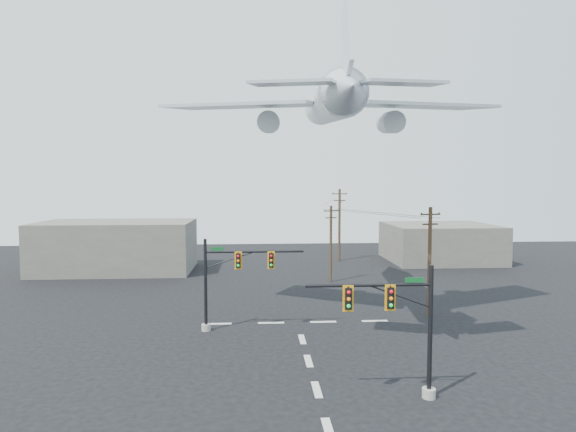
{
  "coord_description": "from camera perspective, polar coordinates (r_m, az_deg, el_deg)",
  "views": [
    {
      "loc": [
        -3.03,
        -23.93,
        10.62
      ],
      "look_at": [
        -1.16,
        5.0,
        8.64
      ],
      "focal_mm": 30.0,
      "sensor_mm": 36.0,
      "label": 1
    }
  ],
  "objects": [
    {
      "name": "signal_mast_near",
      "position": [
        24.71,
        13.55,
        -12.77
      ],
      "size": [
        6.5,
        0.73,
        6.64
      ],
      "color": "#9A978C",
      "rests_on": "ground"
    },
    {
      "name": "building_right",
      "position": [
        69.13,
        17.58,
        -3.01
      ],
      "size": [
        14.0,
        12.0,
        5.0
      ],
      "primitive_type": "cube",
      "color": "slate",
      "rests_on": "ground"
    },
    {
      "name": "airliner",
      "position": [
        38.86,
        4.95,
        13.1
      ],
      "size": [
        26.56,
        27.96,
        7.26
      ],
      "rotation": [
        0.0,
        -0.1,
        1.51
      ],
      "color": "silver"
    },
    {
      "name": "signal_mast_far",
      "position": [
        35.05,
        -7.18,
        -7.63
      ],
      "size": [
        7.39,
        0.73,
        6.65
      ],
      "color": "#9A978C",
      "rests_on": "ground"
    },
    {
      "name": "power_lines",
      "position": [
        51.8,
        7.64,
        1.1
      ],
      "size": [
        7.31,
        27.8,
        0.53
      ],
      "color": "black"
    },
    {
      "name": "lane_markings",
      "position": [
        31.27,
        2.17,
        -15.92
      ],
      "size": [
        14.0,
        21.2,
        0.01
      ],
      "color": "beige",
      "rests_on": "ground"
    },
    {
      "name": "utility_pole_c",
      "position": [
        66.0,
        6.12,
        -0.86
      ],
      "size": [
        2.02,
        0.34,
        9.83
      ],
      "rotation": [
        0.0,
        0.0,
        -0.06
      ],
      "color": "#472F1E",
      "rests_on": "ground"
    },
    {
      "name": "building_left",
      "position": [
        61.79,
        -19.64,
        -3.4
      ],
      "size": [
        18.0,
        10.0,
        6.0
      ],
      "primitive_type": "cube",
      "color": "slate",
      "rests_on": "ground"
    },
    {
      "name": "ground",
      "position": [
        26.35,
        3.43,
        -19.86
      ],
      "size": [
        120.0,
        120.0,
        0.0
      ],
      "primitive_type": "plane",
      "color": "black",
      "rests_on": "ground"
    },
    {
      "name": "utility_pole_b",
      "position": [
        51.82,
        5.1,
        -3.11
      ],
      "size": [
        1.62,
        0.58,
        8.22
      ],
      "rotation": [
        0.0,
        0.0,
        0.29
      ],
      "color": "#472F1E",
      "rests_on": "ground"
    },
    {
      "name": "utility_pole_a",
      "position": [
        39.92,
        16.42,
        -4.96
      ],
      "size": [
        1.73,
        0.49,
        8.74
      ],
      "rotation": [
        0.0,
        0.0,
        0.21
      ],
      "color": "#472F1E",
      "rests_on": "ground"
    }
  ]
}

